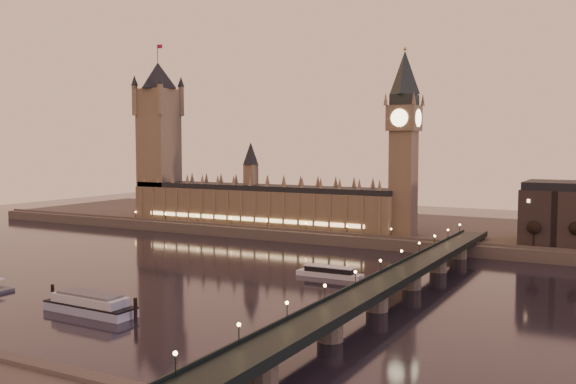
# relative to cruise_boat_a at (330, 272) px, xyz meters

# --- Properties ---
(ground) EXTENTS (700.00, 700.00, 0.00)m
(ground) POSITION_rel_cruise_boat_a_xyz_m (-54.25, -23.73, -2.06)
(ground) COLOR black
(ground) RESTS_ON ground
(far_embankment) EXTENTS (560.00, 130.00, 6.00)m
(far_embankment) POSITION_rel_cruise_boat_a_xyz_m (-24.25, 141.27, 0.94)
(far_embankment) COLOR #423D35
(far_embankment) RESTS_ON ground
(palace_of_westminster) EXTENTS (180.00, 26.62, 52.00)m
(palace_of_westminster) POSITION_rel_cruise_boat_a_xyz_m (-94.37, 97.27, 19.64)
(palace_of_westminster) COLOR brown
(palace_of_westminster) RESTS_ON ground
(victoria_tower) EXTENTS (31.68, 31.68, 118.00)m
(victoria_tower) POSITION_rel_cruise_boat_a_xyz_m (-174.25, 97.27, 63.72)
(victoria_tower) COLOR brown
(victoria_tower) RESTS_ON ground
(big_ben) EXTENTS (17.68, 17.68, 104.00)m
(big_ben) POSITION_rel_cruise_boat_a_xyz_m (-0.26, 97.26, 61.89)
(big_ben) COLOR brown
(big_ben) RESTS_ON ground
(westminster_bridge) EXTENTS (13.20, 260.00, 15.30)m
(westminster_bridge) POSITION_rel_cruise_boat_a_xyz_m (37.36, -23.73, 3.45)
(westminster_bridge) COLOR black
(westminster_bridge) RESTS_ON ground
(bare_tree_0) EXTENTS (6.62, 6.62, 13.46)m
(bare_tree_0) POSITION_rel_cruise_boat_a_xyz_m (72.29, 85.27, 14.00)
(bare_tree_0) COLOR black
(bare_tree_0) RESTS_ON ground
(bare_tree_1) EXTENTS (6.62, 6.62, 13.46)m
(bare_tree_1) POSITION_rel_cruise_boat_a_xyz_m (88.69, 85.27, 14.00)
(bare_tree_1) COLOR black
(bare_tree_1) RESTS_ON ground
(cruise_boat_a) EXTENTS (29.33, 6.54, 4.69)m
(cruise_boat_a) POSITION_rel_cruise_boat_a_xyz_m (0.00, 0.00, 0.00)
(cruise_boat_a) COLOR silver
(cruise_boat_a) RESTS_ON ground
(moored_barge) EXTENTS (40.50, 10.81, 7.43)m
(moored_barge) POSITION_rel_cruise_boat_a_xyz_m (-45.89, -92.06, 1.07)
(moored_barge) COLOR #9BA7C6
(moored_barge) RESTS_ON ground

